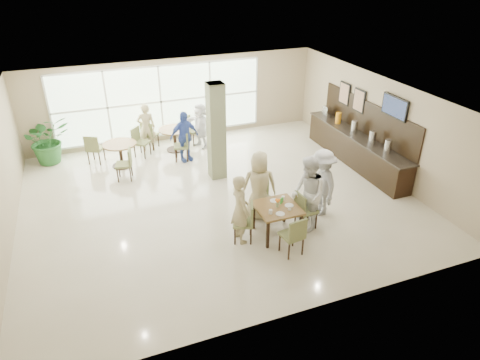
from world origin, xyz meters
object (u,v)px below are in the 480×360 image
object	(u,v)px
adult_standing	(146,128)
buffet_counter	(356,147)
teen_left	(240,209)
potted_plant	(47,140)
adult_a	(184,137)
round_table_left	(120,149)
round_table_right	(175,134)
main_table	(277,210)
adult_b	(200,126)
teen_right	(308,194)
teen_far	(259,186)
teen_standing	(322,183)

from	to	relation	value
adult_standing	buffet_counter	bearing A→B (deg)	157.29
teen_left	adult_standing	xyz separation A→B (m)	(-1.06, 5.80, -0.02)
potted_plant	adult_a	bearing A→B (deg)	-19.30
round_table_left	round_table_right	xyz separation A→B (m)	(1.83, 0.59, 0.00)
main_table	adult_standing	distance (m)	6.21
potted_plant	adult_standing	bearing A→B (deg)	-3.54
adult_a	adult_b	xyz separation A→B (m)	(0.77, 0.88, -0.06)
teen_left	teen_right	size ratio (longest dim) A/B	0.90
teen_far	teen_standing	distance (m)	1.56
round_table_right	adult_a	xyz separation A→B (m)	(0.11, -0.90, 0.25)
adult_a	adult_standing	distance (m)	1.54
adult_b	adult_standing	world-z (taller)	adult_standing
teen_far	potted_plant	bearing A→B (deg)	-28.64
teen_left	adult_b	size ratio (longest dim) A/B	1.10
potted_plant	adult_a	xyz separation A→B (m)	(3.98, -1.39, 0.05)
teen_standing	adult_standing	distance (m)	6.39
teen_far	adult_b	bearing A→B (deg)	-70.16
round_table_left	teen_standing	bearing A→B (deg)	-46.41
round_table_right	buffet_counter	world-z (taller)	buffet_counter
round_table_left	adult_standing	xyz separation A→B (m)	(0.99, 0.90, 0.25)
round_table_left	teen_right	xyz separation A→B (m)	(3.69, -5.01, 0.37)
teen_left	teen_far	bearing A→B (deg)	-51.36
round_table_left	adult_a	distance (m)	1.99
buffet_counter	teen_right	xyz separation A→B (m)	(-3.16, -2.61, 0.37)
potted_plant	teen_right	bearing A→B (deg)	-46.75
round_table_left	potted_plant	distance (m)	2.32
teen_standing	teen_left	bearing A→B (deg)	-75.72
teen_standing	adult_a	bearing A→B (deg)	-145.14
round_table_right	potted_plant	bearing A→B (deg)	172.76
teen_standing	adult_b	bearing A→B (deg)	-156.98
main_table	teen_left	world-z (taller)	teen_left
teen_right	adult_b	world-z (taller)	teen_right
round_table_right	adult_b	xyz separation A→B (m)	(0.88, -0.03, 0.20)
potted_plant	teen_standing	world-z (taller)	teen_standing
buffet_counter	potted_plant	world-z (taller)	buffet_counter
teen_far	adult_a	world-z (taller)	teen_far
buffet_counter	teen_standing	xyz separation A→B (m)	(-2.51, -2.15, 0.32)
potted_plant	teen_right	xyz separation A→B (m)	(5.73, -6.09, 0.17)
adult_b	adult_standing	bearing A→B (deg)	-123.32
potted_plant	adult_b	size ratio (longest dim) A/B	1.00
round_table_left	teen_left	size ratio (longest dim) A/B	0.61
main_table	adult_standing	world-z (taller)	adult_standing
teen_far	teen_right	xyz separation A→B (m)	(0.86, -0.86, 0.05)
potted_plant	teen_left	bearing A→B (deg)	-55.72
buffet_counter	teen_far	bearing A→B (deg)	-156.48
round_table_left	potted_plant	xyz separation A→B (m)	(-2.04, 1.08, 0.20)
adult_a	teen_far	bearing A→B (deg)	-88.75
teen_left	teen_far	xyz separation A→B (m)	(0.79, 0.76, 0.05)
teen_left	round_table_right	bearing A→B (deg)	-3.09
teen_left	teen_right	world-z (taller)	teen_right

